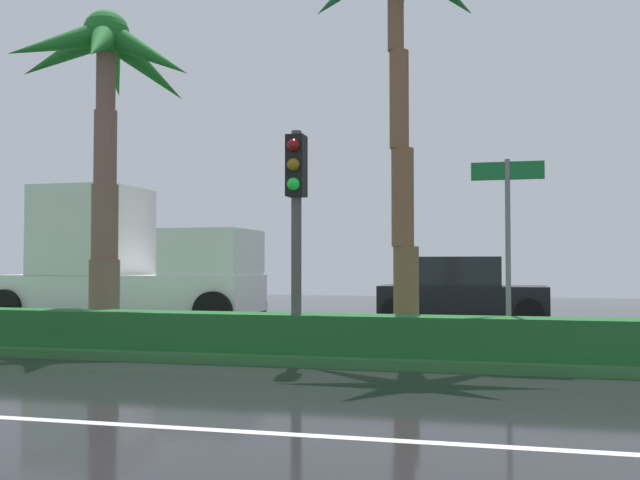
# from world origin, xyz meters

# --- Properties ---
(ground_plane) EXTENTS (90.00, 42.00, 0.10)m
(ground_plane) POSITION_xyz_m (0.00, 9.00, -0.05)
(ground_plane) COLOR black
(median_strip) EXTENTS (85.50, 4.00, 0.15)m
(median_strip) POSITION_xyz_m (0.00, 8.00, 0.07)
(median_strip) COLOR #2D6B33
(median_strip) RESTS_ON ground_plane
(median_hedge) EXTENTS (76.50, 0.70, 0.60)m
(median_hedge) POSITION_xyz_m (0.00, 6.60, 0.45)
(median_hedge) COLOR #1E6028
(median_hedge) RESTS_ON median_strip
(palm_tree_mid_left) EXTENTS (3.92, 3.80, 6.42)m
(palm_tree_mid_left) POSITION_xyz_m (-9.26, 8.43, 5.00)
(palm_tree_mid_left) COLOR brown
(palm_tree_mid_left) RESTS_ON median_strip
(palm_tree_centre_left) EXTENTS (3.86, 3.80, 7.26)m
(palm_tree_centre_left) POSITION_xyz_m (-3.39, 7.92, 6.04)
(palm_tree_centre_left) COLOR brown
(palm_tree_centre_left) RESTS_ON median_strip
(traffic_signal_median_left) EXTENTS (0.28, 0.43, 3.46)m
(traffic_signal_median_left) POSITION_xyz_m (-4.79, 6.48, 2.53)
(traffic_signal_median_left) COLOR #4C4C47
(traffic_signal_median_left) RESTS_ON median_strip
(street_name_sign) EXTENTS (1.10, 0.08, 3.00)m
(street_name_sign) POSITION_xyz_m (-1.59, 7.18, 2.08)
(street_name_sign) COLOR slate
(street_name_sign) RESTS_ON median_strip
(box_truck_lead) EXTENTS (6.40, 2.64, 3.46)m
(box_truck_lead) POSITION_xyz_m (-10.71, 12.03, 1.55)
(box_truck_lead) COLOR white
(box_truck_lead) RESTS_ON ground_plane
(car_in_traffic_leading) EXTENTS (4.30, 2.02, 1.72)m
(car_in_traffic_leading) POSITION_xyz_m (-2.69, 15.05, 0.83)
(car_in_traffic_leading) COLOR black
(car_in_traffic_leading) RESTS_ON ground_plane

